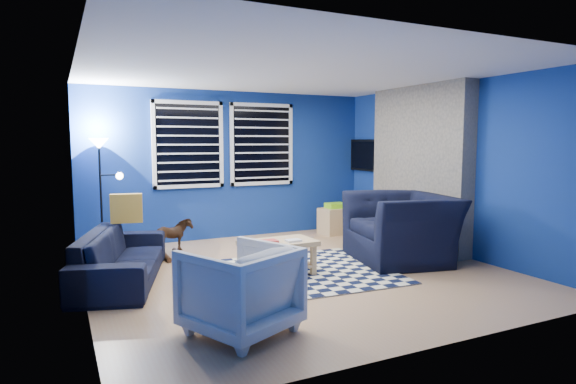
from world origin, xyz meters
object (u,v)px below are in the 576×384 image
(armchair_bent, at_px, (240,289))
(rocking_horse, at_px, (172,236))
(sofa, at_px, (122,256))
(coffee_table, at_px, (278,250))
(tv, at_px, (367,155))
(cabinet, at_px, (336,220))
(floor_lamp, at_px, (101,159))
(armchair_big, at_px, (401,228))

(armchair_bent, height_order, rocking_horse, armchair_bent)
(sofa, height_order, coffee_table, sofa)
(tv, bearing_deg, coffee_table, -143.21)
(sofa, bearing_deg, armchair_bent, -143.58)
(cabinet, bearing_deg, coffee_table, -143.06)
(rocking_horse, xyz_separation_m, floor_lamp, (-0.84, 0.79, 1.08))
(armchair_big, xyz_separation_m, armchair_bent, (-2.90, -1.44, -0.08))
(tv, relative_size, cabinet, 1.65)
(rocking_horse, bearing_deg, armchair_bent, 166.75)
(tv, xyz_separation_m, rocking_horse, (-3.72, -0.54, -1.09))
(armchair_big, relative_size, rocking_horse, 2.48)
(cabinet, bearing_deg, rocking_horse, -178.04)
(rocking_horse, bearing_deg, cabinet, -92.68)
(sofa, distance_m, armchair_bent, 2.20)
(cabinet, relative_size, floor_lamp, 0.36)
(tv, relative_size, rocking_horse, 1.74)
(tv, distance_m, armchair_big, 2.45)
(rocking_horse, bearing_deg, armchair_big, -130.75)
(rocking_horse, bearing_deg, sofa, 127.42)
(armchair_bent, distance_m, floor_lamp, 3.99)
(armchair_bent, xyz_separation_m, rocking_horse, (0.06, 2.99, -0.07))
(sofa, bearing_deg, rocking_horse, -23.45)
(tv, distance_m, cabinet, 1.34)
(tv, relative_size, coffee_table, 1.08)
(tv, distance_m, floor_lamp, 4.57)
(armchair_bent, relative_size, floor_lamp, 0.50)
(sofa, bearing_deg, armchair_big, -82.81)
(tv, height_order, sofa, tv)
(floor_lamp, bearing_deg, armchair_big, -32.42)
(coffee_table, bearing_deg, sofa, 161.42)
(cabinet, bearing_deg, tv, -4.48)
(cabinet, bearing_deg, armchair_bent, -138.97)
(sofa, distance_m, floor_lamp, 2.03)
(armchair_bent, xyz_separation_m, floor_lamp, (-0.78, 3.78, 1.01))
(armchair_bent, distance_m, coffee_table, 1.80)
(armchair_bent, bearing_deg, armchair_big, -178.26)
(rocking_horse, height_order, floor_lamp, floor_lamp)
(rocking_horse, bearing_deg, tv, -93.85)
(armchair_bent, height_order, floor_lamp, floor_lamp)
(armchair_bent, distance_m, rocking_horse, 2.99)
(floor_lamp, bearing_deg, rocking_horse, -43.06)
(rocking_horse, relative_size, floor_lamp, 0.34)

